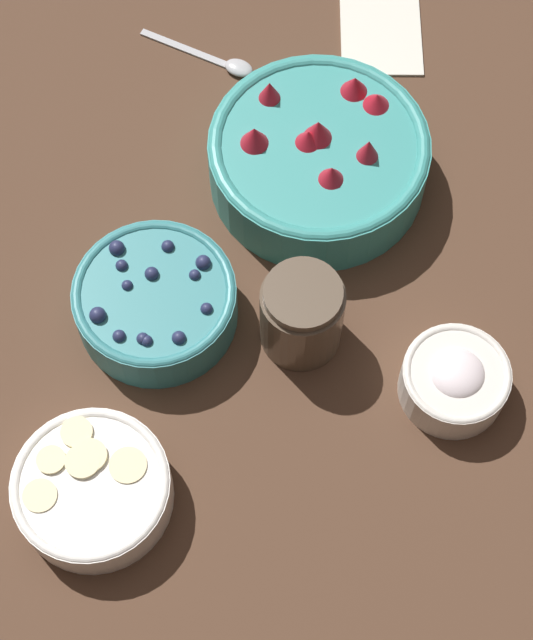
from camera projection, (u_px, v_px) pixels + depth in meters
name	position (u px, v px, depth m)	size (l,w,h in m)	color
ground_plane	(260.00, 268.00, 1.07)	(4.00, 4.00, 0.00)	#4C3323
bowl_strawberries	(318.00, 156.00, 1.08)	(0.22, 0.22, 0.09)	teal
bowl_blueberries	(155.00, 301.00, 1.02)	(0.16, 0.16, 0.06)	teal
bowl_bananas	(92.00, 488.00, 0.94)	(0.14, 0.14, 0.05)	white
bowl_cream	(455.00, 379.00, 0.99)	(0.10, 0.10, 0.05)	silver
jar_chocolate	(302.00, 316.00, 1.00)	(0.08, 0.08, 0.09)	brown
napkin	(381.00, 28.00, 1.20)	(0.13, 0.10, 0.01)	silver
spoon	(218.00, 60.00, 1.18)	(0.08, 0.13, 0.01)	#B2B2B7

